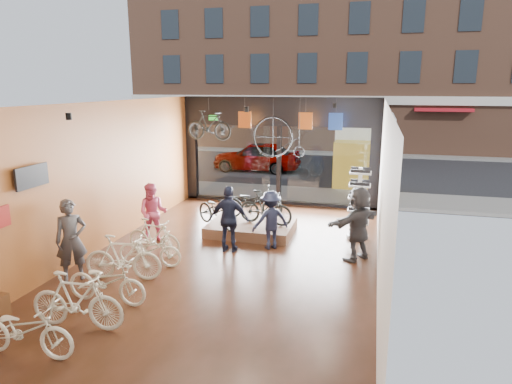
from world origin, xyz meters
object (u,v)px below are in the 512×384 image
(floor_bike_0, at_px, (24,330))
(floor_bike_3, at_px, (123,258))
(display_bike_right, at_px, (252,202))
(customer_1, at_px, (153,213))
(floor_bike_1, at_px, (77,301))
(customer_5, at_px, (358,224))
(floor_bike_2, at_px, (107,282))
(display_bike_left, at_px, (217,211))
(box_truck, at_px, (365,149))
(display_platform, at_px, (251,228))
(sunglasses_rack, at_px, (359,203))
(hung_bike, at_px, (209,125))
(customer_2, at_px, (229,219))
(penny_farthing, at_px, (281,139))
(floor_bike_5, at_px, (154,237))
(street_car, at_px, (257,156))
(display_bike_mid, at_px, (265,208))
(customer_0, at_px, (71,240))
(customer_3, at_px, (271,220))
(floor_bike_4, at_px, (150,249))

(floor_bike_0, xyz_separation_m, floor_bike_3, (-0.03, 3.00, 0.07))
(display_bike_right, xyz_separation_m, customer_1, (-2.27, -1.93, 0.04))
(floor_bike_1, distance_m, customer_5, 6.51)
(floor_bike_1, bearing_deg, floor_bike_2, -1.33)
(floor_bike_3, bearing_deg, display_bike_left, -27.46)
(box_truck, relative_size, display_bike_left, 4.11)
(display_platform, height_order, sunglasses_rack, sunglasses_rack)
(floor_bike_3, xyz_separation_m, hung_bike, (-0.03, 5.64, 2.41))
(customer_2, height_order, penny_farthing, penny_farthing)
(floor_bike_2, height_order, penny_farthing, penny_farthing)
(floor_bike_0, relative_size, floor_bike_5, 1.11)
(floor_bike_5, xyz_separation_m, penny_farthing, (2.32, 4.56, 2.04))
(display_bike_left, height_order, customer_1, customer_1)
(box_truck, height_order, display_bike_left, box_truck)
(customer_2, bearing_deg, display_bike_right, -93.66)
(floor_bike_3, xyz_separation_m, display_bike_left, (1.04, 3.29, 0.25))
(box_truck, height_order, floor_bike_0, box_truck)
(display_bike_right, relative_size, customer_2, 1.06)
(floor_bike_3, height_order, display_platform, floor_bike_3)
(street_car, distance_m, display_bike_mid, 9.97)
(customer_0, height_order, hung_bike, hung_bike)
(floor_bike_1, height_order, display_bike_mid, display_bike_mid)
(sunglasses_rack, bearing_deg, penny_farthing, 141.03)
(box_truck, xyz_separation_m, floor_bike_3, (-4.78, -12.44, -0.91))
(floor_bike_1, bearing_deg, display_bike_right, -16.61)
(display_platform, height_order, hung_bike, hung_bike)
(display_bike_left, xyz_separation_m, sunglasses_rack, (3.83, 0.88, 0.24))
(floor_bike_0, height_order, customer_1, customer_1)
(floor_bike_5, xyz_separation_m, customer_5, (4.99, 0.94, 0.46))
(floor_bike_1, relative_size, customer_1, 1.07)
(floor_bike_5, bearing_deg, display_bike_left, -24.30)
(customer_5, bearing_deg, hung_bike, -84.69)
(sunglasses_rack, bearing_deg, hung_bike, 161.40)
(floor_bike_0, height_order, display_bike_left, display_bike_left)
(floor_bike_3, bearing_deg, floor_bike_5, -7.38)
(display_bike_right, bearing_deg, customer_5, -132.16)
(street_car, bearing_deg, sunglasses_rack, 29.89)
(customer_3, xyz_separation_m, customer_5, (2.23, -0.24, 0.15))
(floor_bike_4, xyz_separation_m, display_platform, (1.68, 3.01, -0.26))
(customer_3, height_order, penny_farthing, penny_farthing)
(customer_3, bearing_deg, floor_bike_0, 30.08)
(floor_bike_0, height_order, customer_0, customer_0)
(street_car, relative_size, box_truck, 0.59)
(customer_5, distance_m, sunglasses_rack, 1.64)
(box_truck, relative_size, customer_2, 4.21)
(floor_bike_0, xyz_separation_m, floor_bike_5, (-0.10, 4.59, 0.01))
(floor_bike_3, distance_m, hung_bike, 6.14)
(display_bike_left, relative_size, penny_farthing, 1.08)
(floor_bike_4, xyz_separation_m, customer_1, (-0.70, 1.59, 0.41))
(customer_1, relative_size, customer_5, 0.89)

